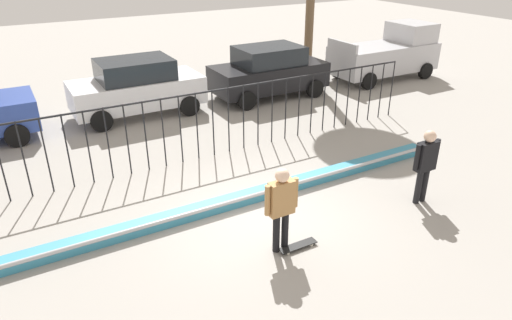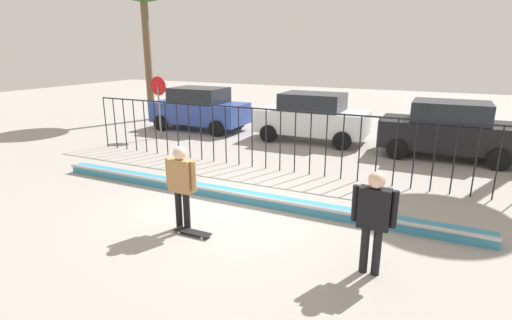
% 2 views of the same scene
% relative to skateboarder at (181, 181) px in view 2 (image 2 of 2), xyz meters
% --- Properties ---
extents(ground_plane, '(60.00, 60.00, 0.00)m').
position_rel_skateboarder_xyz_m(ground_plane, '(0.26, 1.15, -1.05)').
color(ground_plane, '#9E9991').
extents(bowl_coping_ledge, '(11.00, 0.41, 0.27)m').
position_rel_skateboarder_xyz_m(bowl_coping_ledge, '(0.26, 1.89, -0.93)').
color(bowl_coping_ledge, teal).
rests_on(bowl_coping_ledge, ground).
extents(perimeter_fence, '(14.04, 0.04, 1.86)m').
position_rel_skateboarder_xyz_m(perimeter_fence, '(0.26, 4.58, 0.09)').
color(perimeter_fence, black).
rests_on(perimeter_fence, ground).
extents(skateboarder, '(0.71, 0.26, 1.74)m').
position_rel_skateboarder_xyz_m(skateboarder, '(0.00, 0.00, 0.00)').
color(skateboarder, black).
rests_on(skateboarder, ground).
extents(skateboard, '(0.80, 0.20, 0.07)m').
position_rel_skateboarder_xyz_m(skateboard, '(0.32, -0.14, -0.99)').
color(skateboard, black).
rests_on(skateboard, ground).
extents(camera_operator, '(0.71, 0.26, 1.75)m').
position_rel_skateboarder_xyz_m(camera_operator, '(3.72, -0.04, 0.00)').
color(camera_operator, black).
rests_on(camera_operator, ground).
extents(parked_car_blue, '(4.30, 2.12, 1.90)m').
position_rel_skateboarder_xyz_m(parked_car_blue, '(-5.42, 8.85, -0.07)').
color(parked_car_blue, '#2D479E').
rests_on(parked_car_blue, ground).
extents(parked_car_white, '(4.30, 2.12, 1.90)m').
position_rel_skateboarder_xyz_m(parked_car_white, '(-0.12, 8.85, -0.07)').
color(parked_car_white, silver).
rests_on(parked_car_white, ground).
extents(parked_car_black, '(4.30, 2.12, 1.90)m').
position_rel_skateboarder_xyz_m(parked_car_black, '(4.77, 8.39, -0.07)').
color(parked_car_black, black).
rests_on(parked_car_black, ground).
extents(stop_sign, '(0.76, 0.07, 2.50)m').
position_rel_skateboarder_xyz_m(stop_sign, '(-5.92, 6.70, 0.57)').
color(stop_sign, slate).
rests_on(stop_sign, ground).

